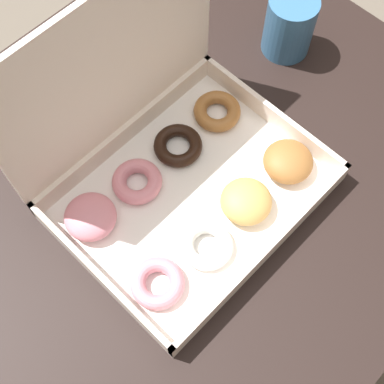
% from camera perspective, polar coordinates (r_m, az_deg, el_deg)
% --- Properties ---
extents(ground_plane, '(8.00, 8.00, 0.00)m').
position_cam_1_polar(ground_plane, '(1.47, -2.26, -12.54)').
color(ground_plane, '#6B6054').
extents(dining_table, '(1.03, 0.77, 0.72)m').
position_cam_1_polar(dining_table, '(0.89, -3.66, -3.87)').
color(dining_table, black).
rests_on(dining_table, ground_plane).
extents(donut_box, '(0.36, 0.29, 0.30)m').
position_cam_1_polar(donut_box, '(0.75, -1.92, 2.95)').
color(donut_box, white).
rests_on(donut_box, dining_table).
extents(coffee_mug, '(0.08, 0.08, 0.10)m').
position_cam_1_polar(coffee_mug, '(0.91, 10.36, 17.16)').
color(coffee_mug, teal).
rests_on(coffee_mug, dining_table).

